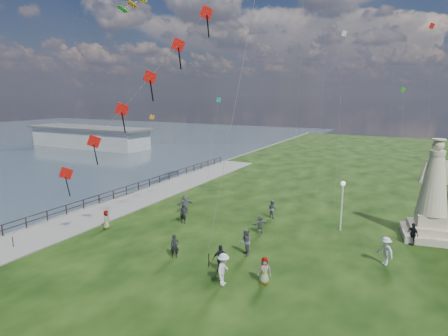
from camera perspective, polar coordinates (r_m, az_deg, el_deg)
The scene contains 18 objects.
waterfront at distance 38.72m, azimuth -18.40°, elevation -5.95°, with size 200.00×200.00×1.51m.
pier_pavilion at distance 87.00m, azimuth -19.85°, elevation 4.50°, with size 30.00×8.00×4.40m.
statue at distance 32.72m, azimuth 29.14°, elevation -4.49°, with size 4.35×4.35×7.72m.
lamppost at distance 31.53m, azimuth 17.60°, elevation -3.97°, with size 0.38×0.38×4.16m.
person_0 at distance 26.12m, azimuth -7.52°, elevation -11.74°, with size 0.60×0.39×1.65m, color black.
person_1 at distance 26.27m, azimuth 3.31°, elevation -11.26°, with size 0.91×0.56×1.87m, color #595960.
person_2 at distance 22.51m, azimuth -0.10°, elevation -15.17°, with size 1.24×0.64×1.93m, color silver.
person_3 at distance 24.02m, azimuth -0.50°, elevation -13.61°, with size 1.04×0.53×1.77m, color black.
person_4 at distance 22.82m, azimuth 6.16°, elevation -15.27°, with size 0.79×0.49×1.62m, color #595960.
person_5 at distance 35.14m, azimuth -5.95°, elevation -5.48°, with size 1.70×0.74×1.84m, color #595960.
person_6 at distance 32.55m, azimuth -6.22°, elevation -6.98°, with size 0.62×0.41×1.70m, color black.
person_7 at distance 34.13m, azimuth 7.36°, elevation -6.18°, with size 0.80×0.49×1.65m, color #595960.
person_8 at distance 27.03m, azimuth 23.39°, elevation -11.52°, with size 1.22×0.63×1.88m, color silver.
person_9 at distance 31.25m, azimuth 26.81°, elevation -8.95°, with size 0.99×0.51×1.68m, color black.
person_10 at distance 32.67m, azimuth -17.50°, elevation -7.49°, with size 0.77×0.47×1.57m, color #595960.
person_11 at distance 30.42m, azimuth 5.50°, elevation -8.52°, with size 1.35×0.58×1.45m, color #595960.
red_kite_train at distance 27.93m, azimuth -13.66°, elevation 10.23°, with size 11.54×9.35×17.16m.
small_kites at distance 41.88m, azimuth 15.44°, elevation 14.34°, with size 31.62×18.67×25.85m.
Camera 1 is at (11.79, -16.46, 10.95)m, focal length 30.00 mm.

